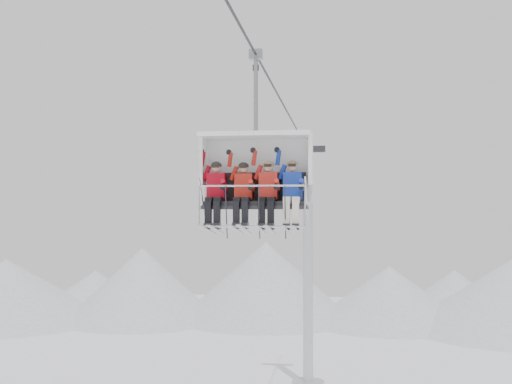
# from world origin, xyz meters

# --- Properties ---
(ridgeline) EXTENTS (72.00, 21.00, 7.00)m
(ridgeline) POSITION_xyz_m (-1.58, 42.05, 2.84)
(ridgeline) COLOR silver
(ridgeline) RESTS_ON ground
(lift_tower_right) EXTENTS (2.00, 1.80, 13.48)m
(lift_tower_right) POSITION_xyz_m (0.00, 22.00, 5.78)
(lift_tower_right) COLOR #B8BAC0
(lift_tower_right) RESTS_ON ground
(haul_cable) EXTENTS (0.06, 50.00, 0.06)m
(haul_cable) POSITION_xyz_m (0.00, 0.00, 13.30)
(haul_cable) COLOR #2F2F34
(haul_cable) RESTS_ON lift_tower_left
(chairlift_carrier) EXTENTS (2.49, 1.17, 3.98)m
(chairlift_carrier) POSITION_xyz_m (0.00, 0.10, 10.70)
(chairlift_carrier) COLOR black
(chairlift_carrier) RESTS_ON haul_cable
(skier_far_left) EXTENTS (0.41, 1.69, 1.62)m
(skier_far_left) POSITION_xyz_m (-0.88, -0.21, 10.21)
(skier_far_left) COLOR #A80818
(skier_far_left) RESTS_ON chairlift_carrier
(skier_center_left) EXTENTS (0.40, 1.69, 1.59)m
(skier_center_left) POSITION_xyz_m (-0.26, -0.22, 10.20)
(skier_center_left) COLOR red
(skier_center_left) RESTS_ON chairlift_carrier
(skier_center_right) EXTENTS (0.41, 1.69, 1.63)m
(skier_center_right) POSITION_xyz_m (0.29, -0.21, 10.21)
(skier_center_right) COLOR red
(skier_center_right) RESTS_ON chairlift_carrier
(skier_far_right) EXTENTS (0.41, 1.69, 1.63)m
(skier_far_right) POSITION_xyz_m (0.83, -0.21, 10.21)
(skier_far_right) COLOR #1834A5
(skier_far_right) RESTS_ON chairlift_carrier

